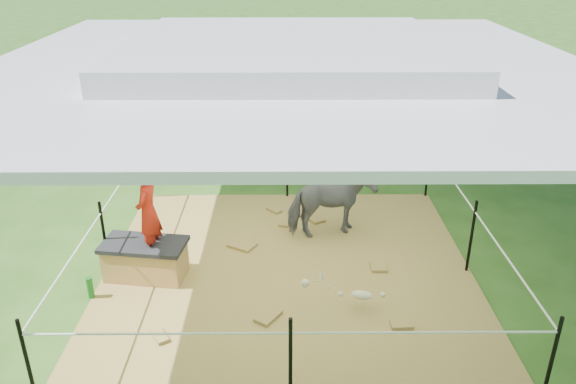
{
  "coord_description": "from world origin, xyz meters",
  "views": [
    {
      "loc": [
        -0.05,
        -6.02,
        3.86
      ],
      "look_at": [
        0.0,
        0.6,
        0.85
      ],
      "focal_mm": 35.0,
      "sensor_mm": 36.0,
      "label": 1
    }
  ],
  "objects_px": {
    "foal": "(362,293)",
    "picnic_table_far": "(482,73)",
    "trash_barrel": "(456,97)",
    "green_bottle": "(90,288)",
    "woman": "(147,204)",
    "straw_bale": "(146,261)",
    "picnic_table_near": "(339,84)",
    "distant_person": "(391,87)",
    "pony": "(331,204)"
  },
  "relations": [
    {
      "from": "foal",
      "to": "picnic_table_far",
      "type": "xyz_separation_m",
      "value": [
        4.77,
        10.6,
        0.1
      ]
    },
    {
      "from": "trash_barrel",
      "to": "green_bottle",
      "type": "bearing_deg",
      "value": -130.95
    },
    {
      "from": "woman",
      "to": "straw_bale",
      "type": "bearing_deg",
      "value": -81.81
    },
    {
      "from": "picnic_table_near",
      "to": "foal",
      "type": "bearing_deg",
      "value": -102.25
    },
    {
      "from": "distant_person",
      "to": "pony",
      "type": "bearing_deg",
      "value": 82.81
    },
    {
      "from": "green_bottle",
      "to": "distant_person",
      "type": "height_order",
      "value": "distant_person"
    },
    {
      "from": "picnic_table_near",
      "to": "picnic_table_far",
      "type": "bearing_deg",
      "value": 7.72
    },
    {
      "from": "trash_barrel",
      "to": "picnic_table_near",
      "type": "xyz_separation_m",
      "value": [
        -2.54,
        1.92,
        -0.16
      ]
    },
    {
      "from": "foal",
      "to": "picnic_table_far",
      "type": "height_order",
      "value": "picnic_table_far"
    },
    {
      "from": "straw_bale",
      "to": "green_bottle",
      "type": "bearing_deg",
      "value": -140.71
    },
    {
      "from": "straw_bale",
      "to": "picnic_table_far",
      "type": "xyz_separation_m",
      "value": [
        7.34,
        9.9,
        0.11
      ]
    },
    {
      "from": "straw_bale",
      "to": "picnic_table_far",
      "type": "bearing_deg",
      "value": 53.44
    },
    {
      "from": "woman",
      "to": "pony",
      "type": "relative_size",
      "value": 0.97
    },
    {
      "from": "foal",
      "to": "distant_person",
      "type": "bearing_deg",
      "value": 91.49
    },
    {
      "from": "green_bottle",
      "to": "straw_bale",
      "type": "bearing_deg",
      "value": 39.29
    },
    {
      "from": "picnic_table_near",
      "to": "straw_bale",
      "type": "bearing_deg",
      "value": -118.69
    },
    {
      "from": "pony",
      "to": "trash_barrel",
      "type": "relative_size",
      "value": 1.17
    },
    {
      "from": "pony",
      "to": "green_bottle",
      "type": "bearing_deg",
      "value": 100.31
    },
    {
      "from": "green_bottle",
      "to": "pony",
      "type": "xyz_separation_m",
      "value": [
        2.9,
        1.48,
        0.36
      ]
    },
    {
      "from": "woman",
      "to": "trash_barrel",
      "type": "height_order",
      "value": "woman"
    },
    {
      "from": "straw_bale",
      "to": "woman",
      "type": "bearing_deg",
      "value": 0.0
    },
    {
      "from": "green_bottle",
      "to": "trash_barrel",
      "type": "xyz_separation_m",
      "value": [
        6.24,
        7.19,
        0.34
      ]
    },
    {
      "from": "pony",
      "to": "trash_barrel",
      "type": "height_order",
      "value": "pony"
    },
    {
      "from": "picnic_table_far",
      "to": "straw_bale",
      "type": "bearing_deg",
      "value": -111.53
    },
    {
      "from": "straw_bale",
      "to": "green_bottle",
      "type": "xyz_separation_m",
      "value": [
        -0.55,
        -0.45,
        -0.08
      ]
    },
    {
      "from": "straw_bale",
      "to": "green_bottle",
      "type": "relative_size",
      "value": 3.6
    },
    {
      "from": "distant_person",
      "to": "straw_bale",
      "type": "bearing_deg",
      "value": 69.99
    },
    {
      "from": "distant_person",
      "to": "trash_barrel",
      "type": "bearing_deg",
      "value": 155.7
    },
    {
      "from": "green_bottle",
      "to": "picnic_table_far",
      "type": "distance_m",
      "value": 13.02
    },
    {
      "from": "woman",
      "to": "pony",
      "type": "height_order",
      "value": "woman"
    },
    {
      "from": "straw_bale",
      "to": "trash_barrel",
      "type": "height_order",
      "value": "trash_barrel"
    },
    {
      "from": "straw_bale",
      "to": "pony",
      "type": "distance_m",
      "value": 2.58
    },
    {
      "from": "straw_bale",
      "to": "woman",
      "type": "relative_size",
      "value": 0.83
    },
    {
      "from": "pony",
      "to": "foal",
      "type": "relative_size",
      "value": 1.52
    },
    {
      "from": "woman",
      "to": "green_bottle",
      "type": "xyz_separation_m",
      "value": [
        -0.65,
        -0.45,
        -0.86
      ]
    },
    {
      "from": "trash_barrel",
      "to": "picnic_table_near",
      "type": "relative_size",
      "value": 0.61
    },
    {
      "from": "straw_bale",
      "to": "green_bottle",
      "type": "distance_m",
      "value": 0.71
    },
    {
      "from": "trash_barrel",
      "to": "woman",
      "type": "bearing_deg",
      "value": -129.66
    },
    {
      "from": "pony",
      "to": "foal",
      "type": "height_order",
      "value": "pony"
    },
    {
      "from": "straw_bale",
      "to": "foal",
      "type": "relative_size",
      "value": 1.23
    },
    {
      "from": "straw_bale",
      "to": "distant_person",
      "type": "bearing_deg",
      "value": 60.37
    },
    {
      "from": "picnic_table_near",
      "to": "distant_person",
      "type": "bearing_deg",
      "value": -49.23
    },
    {
      "from": "foal",
      "to": "trash_barrel",
      "type": "relative_size",
      "value": 0.77
    },
    {
      "from": "foal",
      "to": "picnic_table_far",
      "type": "bearing_deg",
      "value": 79.27
    },
    {
      "from": "green_bottle",
      "to": "picnic_table_near",
      "type": "distance_m",
      "value": 9.83
    },
    {
      "from": "picnic_table_far",
      "to": "woman",
      "type": "bearing_deg",
      "value": -111.16
    },
    {
      "from": "straw_bale",
      "to": "distant_person",
      "type": "height_order",
      "value": "distant_person"
    },
    {
      "from": "straw_bale",
      "to": "distant_person",
      "type": "relative_size",
      "value": 0.9
    },
    {
      "from": "green_bottle",
      "to": "picnic_table_near",
      "type": "relative_size",
      "value": 0.16
    },
    {
      "from": "straw_bale",
      "to": "green_bottle",
      "type": "height_order",
      "value": "straw_bale"
    }
  ]
}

